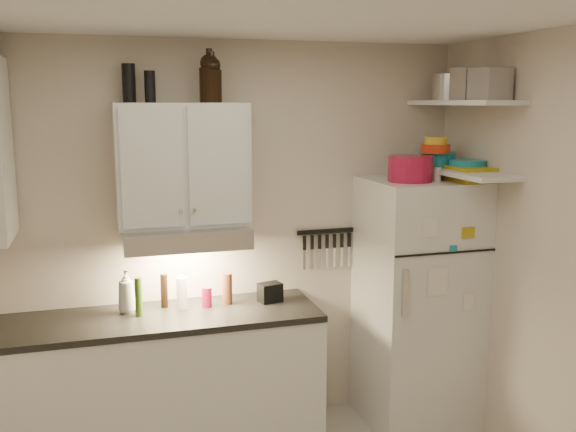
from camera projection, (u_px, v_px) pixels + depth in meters
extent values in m
cube|color=white|center=(292.00, 1.00, 2.63)|extent=(3.20, 3.00, 0.02)
cube|color=beige|center=(226.00, 239.00, 4.28)|extent=(3.20, 0.02, 2.60)
cube|color=silver|center=(151.00, 390.00, 3.98)|extent=(2.10, 0.60, 0.88)
cube|color=black|center=(148.00, 319.00, 3.90)|extent=(2.10, 0.62, 0.04)
cube|color=silver|center=(182.00, 165.00, 3.94)|extent=(0.80, 0.33, 0.75)
cube|color=silver|center=(186.00, 236.00, 3.95)|extent=(0.76, 0.46, 0.12)
cube|color=silver|center=(417.00, 303.00, 4.38)|extent=(0.70, 0.68, 1.70)
cube|color=silver|center=(463.00, 103.00, 4.07)|extent=(0.30, 0.95, 0.03)
cube|color=silver|center=(460.00, 172.00, 4.15)|extent=(0.30, 0.95, 0.03)
cube|color=black|center=(326.00, 231.00, 4.45)|extent=(0.42, 0.02, 0.03)
cylinder|color=maroon|center=(410.00, 169.00, 4.11)|extent=(0.37, 0.37, 0.17)
cube|color=#AF9715|center=(470.00, 174.00, 4.10)|extent=(0.24, 0.30, 0.10)
cylinder|color=silver|center=(437.00, 174.00, 4.14)|extent=(0.06, 0.06, 0.09)
cylinder|color=silver|center=(450.00, 87.00, 4.33)|extent=(0.31, 0.31, 0.17)
cube|color=#AAAAAD|center=(471.00, 84.00, 3.98)|extent=(0.20, 0.18, 0.20)
cube|color=#AAAAAD|center=(490.00, 84.00, 3.82)|extent=(0.22, 0.22, 0.19)
cylinder|color=teal|center=(437.00, 159.00, 4.33)|extent=(0.24, 0.24, 0.10)
cylinder|color=red|center=(435.00, 149.00, 4.25)|extent=(0.19, 0.19, 0.06)
cylinder|color=gold|center=(436.00, 141.00, 4.24)|extent=(0.15, 0.15, 0.05)
cylinder|color=teal|center=(468.00, 164.00, 4.16)|extent=(0.32, 0.32, 0.06)
cylinder|color=black|center=(150.00, 87.00, 3.82)|extent=(0.07, 0.07, 0.19)
cylinder|color=black|center=(129.00, 83.00, 3.84)|extent=(0.08, 0.08, 0.23)
imported|color=silver|center=(126.00, 288.00, 3.95)|extent=(0.15, 0.15, 0.30)
cylinder|color=brown|center=(227.00, 289.00, 4.12)|extent=(0.08, 0.08, 0.20)
cylinder|color=#375C17|center=(139.00, 297.00, 3.89)|extent=(0.06, 0.06, 0.24)
cylinder|color=black|center=(164.00, 291.00, 4.05)|extent=(0.05, 0.05, 0.22)
cylinder|color=silver|center=(182.00, 293.00, 4.02)|extent=(0.08, 0.08, 0.20)
cylinder|color=maroon|center=(207.00, 297.00, 4.07)|extent=(0.08, 0.08, 0.13)
cube|color=black|center=(270.00, 292.00, 4.18)|extent=(0.16, 0.13, 0.12)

